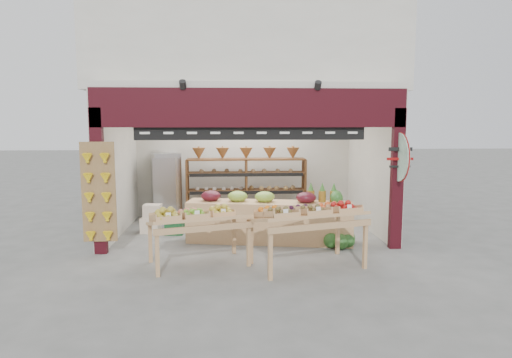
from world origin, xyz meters
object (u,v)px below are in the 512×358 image
Objects in this scene: cardboard_stack at (162,222)px; display_table_right at (308,214)px; refrigerator at (166,186)px; watermelon_pile at (336,235)px; back_shelving at (246,175)px; display_table_left at (192,218)px; mid_counter at (269,220)px.

cardboard_stack is 0.49× the size of display_table_right.
watermelon_pile is at bearing -54.41° from refrigerator.
watermelon_pile is at bearing 56.83° from display_table_right.
back_shelving is 1.58× the size of display_table_left.
back_shelving is at bearing 100.27° from mid_counter.
back_shelving is at bearing 103.62° from display_table_right.
watermelon_pile is (1.65, -2.37, -0.91)m from back_shelving.
back_shelving is 3.03m from watermelon_pile.
refrigerator is at bearing 143.19° from watermelon_pile.
cardboard_stack is 1.27× the size of watermelon_pile.
cardboard_stack is at bearing 159.87° from watermelon_pile.
cardboard_stack is 0.54× the size of display_table_left.
back_shelving is 0.86× the size of mid_counter.
display_table_right reaches higher than cardboard_stack.
display_table_right is (0.86, -3.57, -0.22)m from back_shelving.
cardboard_stack reaches higher than watermelon_pile.
display_table_right is (0.50, -1.57, 0.44)m from mid_counter.
back_shelving is 3.54m from display_table_left.
refrigerator is at bearing 125.86° from display_table_right.
mid_counter is at bearing -79.73° from back_shelving.
refrigerator is at bearing 103.69° from display_table_left.
cardboard_stack is 0.29× the size of mid_counter.
display_table_right is 2.59× the size of watermelon_pile.
refrigerator is 3.81m from display_table_left.
cardboard_stack is 2.50m from display_table_left.
display_table_left is (0.90, -3.70, -0.02)m from refrigerator.
back_shelving reaches higher than cardboard_stack.
back_shelving is at bearing 72.55° from display_table_left.
display_table_left is 0.91× the size of display_table_right.
cardboard_stack is at bearing 109.60° from display_table_left.
cardboard_stack is at bearing 157.44° from mid_counter.
display_table_left reaches higher than watermelon_pile.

